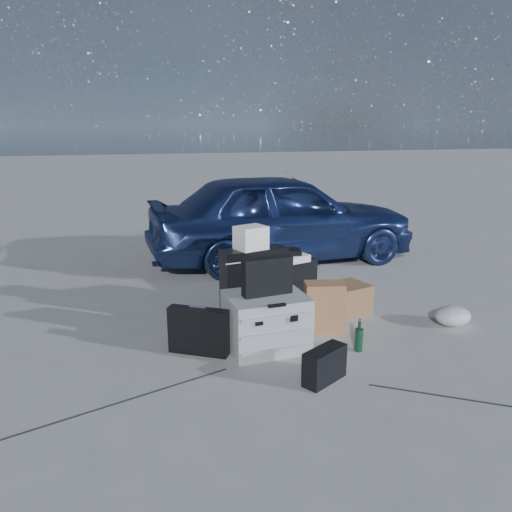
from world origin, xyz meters
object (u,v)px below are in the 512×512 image
Objects in this scene: car at (281,216)px; suitcase_left at (262,280)px; cardboard_box at (347,299)px; suitcase_right at (253,285)px; duffel_bag at (284,278)px; green_bottle at (359,336)px; pelican_case at (266,321)px; briefcase at (199,331)px.

car reaches higher than suitcase_left.
suitcase_right is at bearing 176.00° from cardboard_box.
duffel_bag is at bearing 119.31° from cardboard_box.
cardboard_box is at bearing 69.79° from green_bottle.
green_bottle is (-0.34, -2.83, -0.47)m from car.
suitcase_right reaches higher than cardboard_box.
green_bottle is (0.63, -0.86, -0.22)m from suitcase_right.
suitcase_left is at bearing 158.69° from cardboard_box.
duffel_bag is (-0.44, -1.34, -0.41)m from car.
cardboard_box is at bearing 177.17° from car.
car is 5.07× the size of suitcase_right.
briefcase is (-0.54, 0.05, -0.04)m from pelican_case.
suitcase_left is at bearing 72.64° from pelican_case.
cardboard_box is (0.76, -0.30, -0.17)m from suitcase_left.
suitcase_left is 1.65× the size of cardboard_box.
briefcase is (-1.57, -2.51, -0.41)m from car.
car reaches higher than suitcase_right.
briefcase is at bearing 165.18° from green_bottle.
car is at bearing 65.74° from pelican_case.
pelican_case is 1.28× the size of briefcase.
suitcase_right is (-0.16, -0.23, 0.03)m from suitcase_left.
briefcase is at bearing -163.02° from cardboard_box.
pelican_case is at bearing -142.12° from duffel_bag.
duffel_bag reaches higher than green_bottle.
pelican_case is 0.98× the size of suitcase_left.
suitcase_right is at bearing 73.68° from briefcase.
suitcase_left is (-0.81, -1.74, -0.28)m from car.
suitcase_left reaches higher than briefcase.
suitcase_right is 0.84m from duffel_bag.
cardboard_box is (1.53, 0.47, -0.04)m from briefcase.
cardboard_box reaches higher than green_bottle.
green_bottle is at bearing -72.04° from suitcase_left.
car is 2.99m from briefcase.
duffel_bag is 1.90× the size of cardboard_box.
car is 9.14× the size of cardboard_box.
briefcase is 1.28m from green_bottle.
briefcase is 1.09m from suitcase_left.
green_bottle is (-0.29, -0.79, -0.01)m from cardboard_box.
cardboard_box is 0.84m from green_bottle.
cardboard_box is at bearing -86.69° from duffel_bag.
cardboard_box is (-0.05, -2.04, -0.45)m from car.
suitcase_left reaches higher than cardboard_box.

